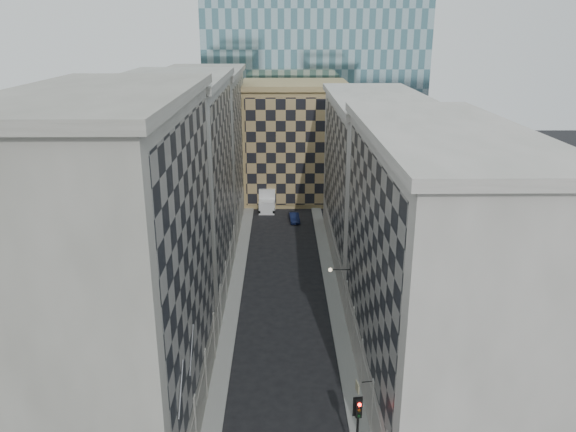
{
  "coord_description": "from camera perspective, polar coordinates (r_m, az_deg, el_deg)",
  "views": [
    {
      "loc": [
        -0.28,
        -22.56,
        27.18
      ],
      "look_at": [
        0.24,
        15.69,
        14.2
      ],
      "focal_mm": 35.0,
      "sensor_mm": 36.0,
      "label": 1
    }
  ],
  "objects": [
    {
      "name": "sidewalk_west",
      "position": [
        59.35,
        -5.56,
        -8.53
      ],
      "size": [
        1.5,
        100.0,
        0.15
      ],
      "primitive_type": "cube",
      "color": "gray",
      "rests_on": "ground"
    },
    {
      "name": "sidewalk_east",
      "position": [
        59.4,
        4.7,
        -8.48
      ],
      "size": [
        1.5,
        100.0,
        0.15
      ],
      "primitive_type": "cube",
      "color": "gray",
      "rests_on": "ground"
    },
    {
      "name": "bldg_left_a",
      "position": [
        38.4,
        -16.82,
        -5.68
      ],
      "size": [
        10.8,
        22.8,
        23.7
      ],
      "color": "gray",
      "rests_on": "ground"
    },
    {
      "name": "bldg_left_b",
      "position": [
        58.74,
        -11.16,
        2.72
      ],
      "size": [
        10.8,
        22.8,
        22.7
      ],
      "color": "gray",
      "rests_on": "ground"
    },
    {
      "name": "bldg_left_c",
      "position": [
        79.97,
        -8.44,
        6.74
      ],
      "size": [
        10.8,
        22.8,
        21.7
      ],
      "color": "gray",
      "rests_on": "ground"
    },
    {
      "name": "bldg_right_a",
      "position": [
        42.66,
        14.52,
        -5.17
      ],
      "size": [
        10.8,
        26.8,
        20.7
      ],
      "color": "#A6A298",
      "rests_on": "ground"
    },
    {
      "name": "bldg_right_b",
      "position": [
        67.78,
        8.75,
        3.7
      ],
      "size": [
        10.8,
        28.8,
        19.7
      ],
      "color": "#A6A298",
      "rests_on": "ground"
    },
    {
      "name": "tan_block",
      "position": [
        92.21,
        0.66,
        7.65
      ],
      "size": [
        16.8,
        14.8,
        18.8
      ],
      "color": "#9F8A54",
      "rests_on": "ground"
    },
    {
      "name": "church_tower",
      "position": [
        104.56,
        -0.66,
        18.62
      ],
      "size": [
        7.2,
        7.2,
        51.5
      ],
      "color": "#2D2923",
      "rests_on": "ground"
    },
    {
      "name": "flagpoles_left",
      "position": [
        34.86,
        -10.27,
        -14.98
      ],
      "size": [
        0.1,
        6.33,
        2.33
      ],
      "color": "gray",
      "rests_on": "ground"
    },
    {
      "name": "bracket_lamp",
      "position": [
        51.28,
        4.52,
        -5.47
      ],
      "size": [
        1.98,
        0.36,
        0.36
      ],
      "color": "black",
      "rests_on": "ground"
    },
    {
      "name": "traffic_light",
      "position": [
        37.94,
        7.12,
        -19.66
      ],
      "size": [
        0.62,
        0.56,
        4.96
      ],
      "rotation": [
        0.0,
        0.0,
        0.13
      ],
      "color": "black",
      "rests_on": "sidewalk_east"
    },
    {
      "name": "box_truck",
      "position": [
        87.73,
        -2.11,
        1.68
      ],
      "size": [
        2.61,
        6.16,
        3.35
      ],
      "rotation": [
        0.0,
        0.0,
        -0.02
      ],
      "color": "white",
      "rests_on": "ground"
    },
    {
      "name": "dark_car",
      "position": [
        82.0,
        0.62,
        -0.14
      ],
      "size": [
        1.7,
        4.04,
        1.3
      ],
      "primitive_type": "imported",
      "rotation": [
        0.0,
        0.0,
        0.08
      ],
      "color": "#0F1737",
      "rests_on": "ground"
    },
    {
      "name": "shop_sign",
      "position": [
        40.31,
        7.14,
        -16.81
      ],
      "size": [
        1.2,
        0.73,
        0.81
      ],
      "rotation": [
        0.0,
        0.0,
        0.16
      ],
      "color": "black",
      "rests_on": "ground"
    }
  ]
}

